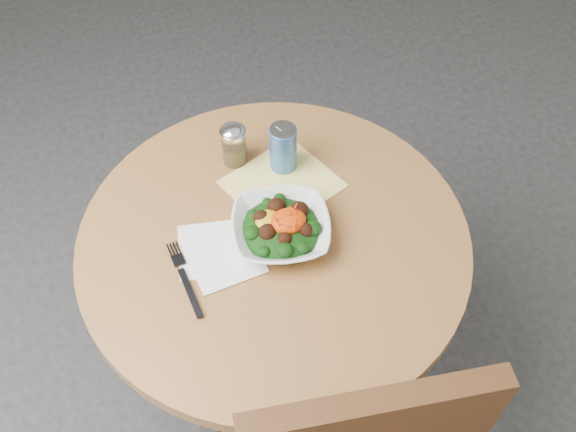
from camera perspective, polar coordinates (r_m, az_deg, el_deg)
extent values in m
plane|color=#29292C|center=(2.12, -0.91, -13.88)|extent=(6.00, 6.00, 0.00)
cylinder|color=black|center=(2.10, -0.92, -13.71)|extent=(0.52, 0.52, 0.03)
cylinder|color=black|center=(1.80, -1.06, -9.20)|extent=(0.10, 0.10, 0.71)
cylinder|color=#A9723D|center=(1.48, -1.27, -2.14)|extent=(0.90, 0.90, 0.04)
cube|color=yellow|center=(1.56, -0.52, 2.88)|extent=(0.30, 0.29, 0.00)
cube|color=white|center=(1.45, -6.70, -2.93)|extent=(0.18, 0.18, 0.00)
cube|color=white|center=(1.43, -5.66, -3.65)|extent=(0.17, 0.17, 0.00)
imported|color=white|center=(1.44, -0.63, -1.19)|extent=(0.27, 0.27, 0.05)
ellipsoid|color=black|center=(1.44, -0.63, -1.23)|extent=(0.18, 0.18, 0.06)
ellipsoid|color=gold|center=(1.42, -1.82, -0.33)|extent=(0.06, 0.06, 0.02)
ellipsoid|color=#E45205|center=(1.42, 0.01, -0.43)|extent=(0.08, 0.07, 0.04)
cube|color=black|center=(1.39, -8.69, -6.76)|extent=(0.03, 0.13, 0.00)
cube|color=black|center=(1.45, -9.91, -3.42)|extent=(0.03, 0.07, 0.00)
cylinder|color=silver|center=(1.59, -4.82, 6.13)|extent=(0.06, 0.06, 0.09)
cylinder|color=olive|center=(1.60, -4.77, 5.63)|extent=(0.05, 0.05, 0.05)
cylinder|color=silver|center=(1.55, -4.94, 7.43)|extent=(0.06, 0.06, 0.01)
ellipsoid|color=silver|center=(1.55, -4.95, 7.57)|extent=(0.06, 0.06, 0.03)
cylinder|color=navy|center=(1.56, -0.45, 6.03)|extent=(0.07, 0.07, 0.12)
cylinder|color=silver|center=(1.51, -0.46, 7.71)|extent=(0.06, 0.06, 0.00)
cube|color=silver|center=(1.52, -0.67, 7.94)|extent=(0.02, 0.02, 0.00)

